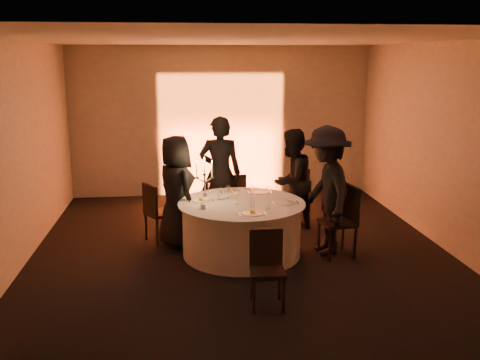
{
  "coord_description": "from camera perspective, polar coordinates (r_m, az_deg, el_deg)",
  "views": [
    {
      "loc": [
        -0.86,
        -7.22,
        2.78
      ],
      "look_at": [
        0.0,
        0.2,
        1.05
      ],
      "focal_mm": 40.0,
      "sensor_mm": 36.0,
      "label": 1
    }
  ],
  "objects": [
    {
      "name": "plate_back_left",
      "position": [
        8.11,
        -0.82,
        -1.18
      ],
      "size": [
        0.35,
        0.27,
        0.08
      ],
      "color": "white",
      "rests_on": "banquet_table"
    },
    {
      "name": "coffee_cup",
      "position": [
        7.25,
        -3.99,
        -2.84
      ],
      "size": [
        0.11,
        0.11,
        0.07
      ],
      "color": "white",
      "rests_on": "banquet_table"
    },
    {
      "name": "wall_right",
      "position": [
        8.29,
        21.28,
        3.26
      ],
      "size": [
        0.0,
        7.0,
        7.0
      ],
      "primitive_type": "plane",
      "rotation": [
        1.57,
        0.0,
        -1.57
      ],
      "color": "#A4A098",
      "rests_on": "floor"
    },
    {
      "name": "tumbler_a",
      "position": [
        7.32,
        1.34,
        -2.54
      ],
      "size": [
        0.07,
        0.07,
        0.09
      ],
      "primitive_type": "cylinder",
      "color": "white",
      "rests_on": "banquet_table"
    },
    {
      "name": "uplighter_fixture",
      "position": [
        10.81,
        -1.83,
        -1.6
      ],
      "size": [
        0.25,
        0.12,
        0.1
      ],
      "primitive_type": "cube",
      "color": "black",
      "rests_on": "floor"
    },
    {
      "name": "plate_front",
      "position": [
        7.0,
        1.34,
        -3.51
      ],
      "size": [
        0.36,
        0.27,
        0.08
      ],
      "color": "white",
      "rests_on": "banquet_table"
    },
    {
      "name": "plate_left",
      "position": [
        7.64,
        -4.16,
        -2.12
      ],
      "size": [
        0.36,
        0.27,
        0.08
      ],
      "color": "white",
      "rests_on": "banquet_table"
    },
    {
      "name": "tumbler_d",
      "position": [
        7.85,
        -1.11,
        -1.47
      ],
      "size": [
        0.07,
        0.07,
        0.09
      ],
      "primitive_type": "cylinder",
      "color": "white",
      "rests_on": "banquet_table"
    },
    {
      "name": "chair_back_left",
      "position": [
        8.96,
        -0.66,
        -1.74
      ],
      "size": [
        0.4,
        0.4,
        0.89
      ],
      "rotation": [
        0.0,
        0.0,
        -3.12
      ],
      "color": "black",
      "rests_on": "floor"
    },
    {
      "name": "chair_front",
      "position": [
        6.14,
        2.89,
        -8.91
      ],
      "size": [
        0.4,
        0.4,
        0.87
      ],
      "rotation": [
        0.0,
        0.0,
        -0.06
      ],
      "color": "black",
      "rests_on": "floor"
    },
    {
      "name": "chair_back_right",
      "position": [
        9.16,
        5.99,
        -1.36
      ],
      "size": [
        0.56,
        0.56,
        0.92
      ],
      "rotation": [
        0.0,
        0.0,
        -2.52
      ],
      "color": "black",
      "rests_on": "floor"
    },
    {
      "name": "floor",
      "position": [
        7.79,
        0.17,
        -7.88
      ],
      "size": [
        7.0,
        7.0,
        0.0
      ],
      "primitive_type": "plane",
      "color": "black",
      "rests_on": "ground"
    },
    {
      "name": "chair_left",
      "position": [
        8.23,
        -8.91,
        -3.12
      ],
      "size": [
        0.55,
        0.55,
        0.91
      ],
      "rotation": [
        0.0,
        0.0,
        2.13
      ],
      "color": "black",
      "rests_on": "floor"
    },
    {
      "name": "wall_back",
      "position": [
        10.83,
        -2.02,
        6.24
      ],
      "size": [
        7.0,
        0.0,
        7.0
      ],
      "primitive_type": "plane",
      "rotation": [
        1.57,
        0.0,
        0.0
      ],
      "color": "#A4A098",
      "rests_on": "floor"
    },
    {
      "name": "wine_glass_c",
      "position": [
        7.71,
        3.0,
        -1.04
      ],
      "size": [
        0.07,
        0.07,
        0.19
      ],
      "color": "white",
      "rests_on": "banquet_table"
    },
    {
      "name": "tumbler_c",
      "position": [
        7.22,
        2.92,
        -2.77
      ],
      "size": [
        0.07,
        0.07,
        0.09
      ],
      "primitive_type": "cylinder",
      "color": "white",
      "rests_on": "banquet_table"
    },
    {
      "name": "wine_glass_e",
      "position": [
        7.41,
        -0.33,
        -1.59
      ],
      "size": [
        0.07,
        0.07,
        0.19
      ],
      "color": "white",
      "rests_on": "banquet_table"
    },
    {
      "name": "wine_glass_a",
      "position": [
        7.73,
        -1.31,
        -0.99
      ],
      "size": [
        0.07,
        0.07,
        0.19
      ],
      "color": "white",
      "rests_on": "banquet_table"
    },
    {
      "name": "banquet_table",
      "position": [
        7.66,
        0.17,
        -5.19
      ],
      "size": [
        1.8,
        1.8,
        0.77
      ],
      "color": "black",
      "rests_on": "floor"
    },
    {
      "name": "guest_back_left",
      "position": [
        8.67,
        -2.13,
        0.72
      ],
      "size": [
        0.74,
        0.55,
        1.86
      ],
      "primitive_type": "imported",
      "rotation": [
        0.0,
        0.0,
        2.97
      ],
      "color": "black",
      "rests_on": "floor"
    },
    {
      "name": "wine_glass_b",
      "position": [
        7.7,
        1.27,
        -1.04
      ],
      "size": [
        0.07,
        0.07,
        0.19
      ],
      "color": "white",
      "rests_on": "banquet_table"
    },
    {
      "name": "wall_front",
      "position": [
        4.03,
        6.09,
        -5.57
      ],
      "size": [
        7.0,
        0.0,
        7.0
      ],
      "primitive_type": "plane",
      "rotation": [
        -1.57,
        0.0,
        0.0
      ],
      "color": "#A4A098",
      "rests_on": "floor"
    },
    {
      "name": "candelabra",
      "position": [
        7.65,
        -3.78,
        -0.53
      ],
      "size": [
        0.27,
        0.13,
        0.63
      ],
      "color": "white",
      "rests_on": "banquet_table"
    },
    {
      "name": "guest_right",
      "position": [
        7.67,
        9.2,
        -1.14
      ],
      "size": [
        0.76,
        1.23,
        1.85
      ],
      "primitive_type": "imported",
      "rotation": [
        0.0,
        0.0,
        -1.51
      ],
      "color": "black",
      "rests_on": "floor"
    },
    {
      "name": "guest_back_right",
      "position": [
        8.56,
        5.5,
        -0.13
      ],
      "size": [
        1.03,
        1.02,
        1.68
      ],
      "primitive_type": "imported",
      "rotation": [
        0.0,
        0.0,
        -2.37
      ],
      "color": "black",
      "rests_on": "floor"
    },
    {
      "name": "chair_right",
      "position": [
        7.71,
        10.96,
        -3.84
      ],
      "size": [
        0.51,
        0.51,
        1.02
      ],
      "rotation": [
        0.0,
        0.0,
        -1.41
      ],
      "color": "black",
      "rests_on": "floor"
    },
    {
      "name": "plate_back_right",
      "position": [
        8.1,
        2.11,
        -1.28
      ],
      "size": [
        0.35,
        0.28,
        0.01
      ],
      "color": "white",
      "rests_on": "banquet_table"
    },
    {
      "name": "wine_glass_d",
      "position": [
        7.9,
        -3.4,
        -0.7
      ],
      "size": [
        0.07,
        0.07,
        0.19
      ],
      "color": "white",
      "rests_on": "banquet_table"
    },
    {
      "name": "plate_right",
      "position": [
        7.53,
        4.9,
        -2.45
      ],
      "size": [
        0.36,
        0.27,
        0.01
      ],
      "color": "white",
      "rests_on": "banquet_table"
    },
    {
      "name": "guest_left",
      "position": [
        7.97,
        -6.83,
        -1.21
      ],
      "size": [
        0.85,
        0.97,
        1.67
      ],
      "primitive_type": "imported",
      "rotation": [
        0.0,
        0.0,
        2.07
      ],
      "color": "black",
      "rests_on": "floor"
    },
    {
      "name": "wall_left",
      "position": [
        7.64,
        -22.79,
        2.37
      ],
      "size": [
        0.0,
        7.0,
        7.0
      ],
      "primitive_type": "plane",
      "rotation": [
        1.57,
        0.0,
        1.57
      ],
      "color": "#A4A098",
      "rests_on": "floor"
    },
    {
      "name": "ceiling",
      "position": [
        7.28,
        0.19,
        14.77
      ],
      "size": [
        7.0,
        7.0,
        0.0
      ],
      "primitive_type": "plane",
      "rotation": [
        3.14,
        0.0,
        0.0
      ],
      "color": "white",
      "rests_on": "wall_back"
    },
    {
      "name": "tumbler_b",
      "position": [
        7.71,
        -2.14,
        -1.75
      ],
      "size": [
        0.07,
        0.07,
        0.09
      ],
      "primitive_type": "cylinder",
      "color": "white",
      "rests_on": "banquet_table"
    }
  ]
}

